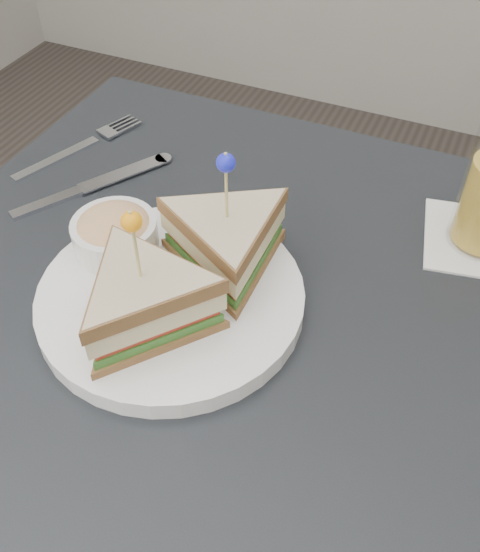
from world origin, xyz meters
TOP-DOWN VIEW (x-y plane):
  - table at (0.00, 0.00)m, footprint 0.80×0.80m
  - plate_meal at (-0.05, -0.01)m, footprint 0.37×0.37m
  - cutlery_fork at (-0.32, 0.20)m, footprint 0.10×0.21m
  - cutlery_knife at (-0.26, 0.12)m, footprint 0.14×0.21m

SIDE VIEW (x-z plane):
  - table at x=0.00m, z-range 0.30..1.05m
  - cutlery_fork at x=-0.32m, z-range 0.75..0.76m
  - cutlery_knife at x=-0.26m, z-range 0.75..0.76m
  - plate_meal at x=-0.05m, z-range 0.71..0.88m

